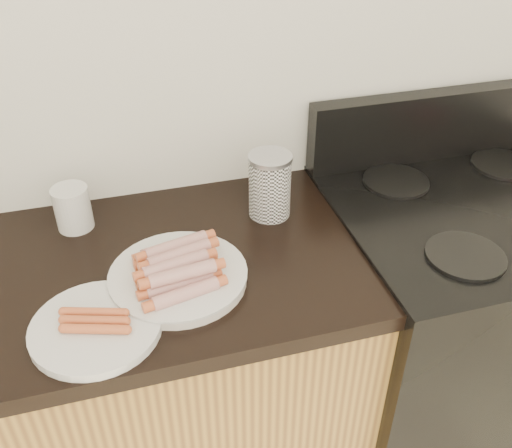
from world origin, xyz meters
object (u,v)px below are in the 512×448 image
object	(u,v)px
main_plate	(179,278)
canister	(270,185)
stove	(451,331)
mug	(73,208)
side_plate	(96,327)

from	to	relation	value
main_plate	canister	bearing A→B (deg)	36.79
stove	mug	size ratio (longest dim) A/B	8.33
main_plate	stove	bearing A→B (deg)	4.43
stove	side_plate	xyz separation A→B (m)	(-0.99, -0.17, 0.45)
stove	main_plate	world-z (taller)	main_plate
stove	canister	bearing A→B (deg)	165.83
main_plate	mug	xyz separation A→B (m)	(-0.21, 0.27, 0.04)
mug	canister	bearing A→B (deg)	-8.84
stove	canister	world-z (taller)	canister
side_plate	stove	bearing A→B (deg)	9.48
main_plate	canister	xyz separation A→B (m)	(0.27, 0.20, 0.07)
side_plate	mug	size ratio (longest dim) A/B	2.36
main_plate	mug	distance (m)	0.35
canister	mug	distance (m)	0.48
side_plate	mug	world-z (taller)	mug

